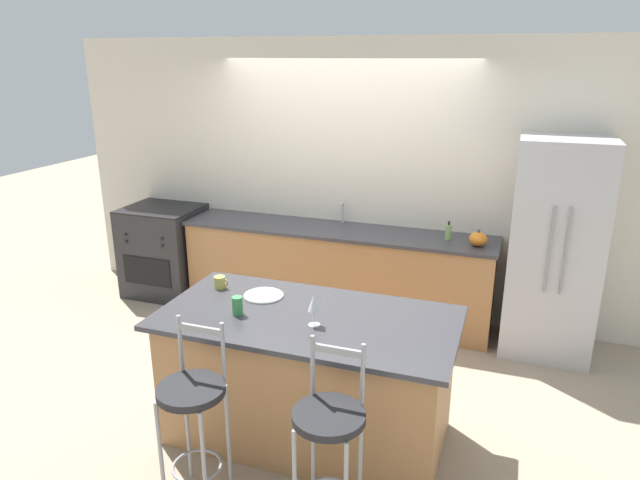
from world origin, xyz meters
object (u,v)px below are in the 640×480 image
Objects in this scene: bar_stool_near at (193,408)px; oven_range at (165,250)px; tumbler_cup at (237,306)px; refrigerator at (554,249)px; pumpkin_decoration at (478,239)px; bar_stool_far at (329,435)px; soap_bottle at (448,232)px; coffee_mug at (220,282)px; dinner_plate at (264,295)px; wine_glass at (314,303)px.

oven_range is at bearing 126.87° from bar_stool_near.
oven_range is at bearing 134.35° from tumbler_cup.
pumpkin_decoration is (-0.63, -0.04, 0.03)m from refrigerator.
refrigerator is at bearing 44.77° from tumbler_cup.
tumbler_cup is 2.37m from pumpkin_decoration.
bar_stool_far is 9.08× the size of tumbler_cup.
soap_bottle is at bearing 1.24° from oven_range.
bar_stool_far is at bearing -95.42° from soap_bottle.
bar_stool_far is 2.70m from soap_bottle.
coffee_mug is at bearing -130.16° from soap_bottle.
wine_glass is at bearing -31.71° from dinner_plate.
wine_glass is (2.46, -1.96, 0.57)m from oven_range.
refrigerator is 2.84m from coffee_mug.
oven_range is 6.13× the size of pumpkin_decoration.
bar_stool_far is 2.64m from pumpkin_decoration.
wine_glass is at bearing 1.96° from tumbler_cup.
bar_stool_near reaches higher than coffee_mug.
pumpkin_decoration is at bearing -19.69° from soap_bottle.
wine_glass is 0.92m from coffee_mug.
refrigerator is 0.91m from soap_bottle.
refrigerator is 16.95× the size of coffee_mug.
wine_glass reaches higher than tumbler_cup.
tumbler_cup is (-0.04, -0.32, 0.05)m from dinner_plate.
oven_range is 2.61m from dinner_plate.
coffee_mug is at bearing -145.02° from refrigerator.
refrigerator is 1.70× the size of bar_stool_near.
dinner_plate is 0.33m from tumbler_cup.
wine_glass is at bearing -105.67° from soap_bottle.
bar_stool_far is at bearing -49.44° from dinner_plate.
pumpkin_decoration is (0.84, 1.92, -0.08)m from wine_glass.
bar_stool_near is (1.97, -2.62, 0.13)m from oven_range.
bar_stool_far is at bearing -63.72° from wine_glass.
tumbler_cup is at bearing -45.65° from oven_range.
bar_stool_far reaches higher than dinner_plate.
oven_range is 3.33m from pumpkin_decoration.
refrigerator is at bearing 0.12° from oven_range.
pumpkin_decoration is at bearing -0.56° from oven_range.
refrigerator reaches higher than tumbler_cup.
soap_bottle is (1.42, 1.68, 0.04)m from coffee_mug.
tumbler_cup is at bearing -118.21° from soap_bottle.
bar_stool_near is at bearing -86.90° from tumbler_cup.
bar_stool_near reaches higher than oven_range.
bar_stool_far reaches higher than coffee_mug.
pumpkin_decoration is 0.29m from soap_bottle.
dinner_plate is at bearing -129.33° from pumpkin_decoration.
bar_stool_far is (2.77, -2.59, 0.13)m from oven_range.
coffee_mug is (-0.36, 1.00, 0.34)m from bar_stool_near.
oven_range is at bearing 134.73° from coffee_mug.
refrigerator is 2.87m from bar_stool_far.
refrigerator reaches higher than dinner_plate.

